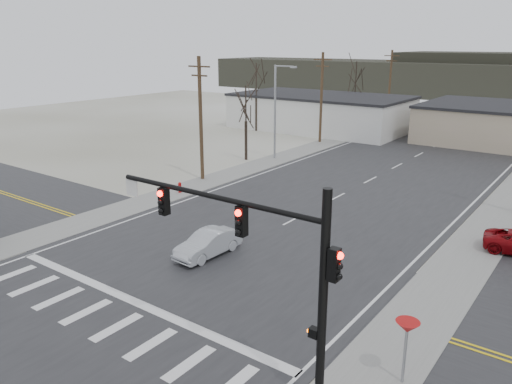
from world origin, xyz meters
TOP-DOWN VIEW (x-y plane):
  - ground at (0.00, 0.00)m, footprint 140.00×140.00m
  - main_road at (0.00, 15.00)m, footprint 18.00×110.00m
  - cross_road at (0.00, 0.00)m, footprint 90.00×10.00m
  - sidewalk_left at (-10.60, 20.00)m, footprint 3.00×90.00m
  - sidewalk_right at (10.60, 20.00)m, footprint 3.00×90.00m
  - traffic_signal_mast at (7.89, -6.20)m, footprint 8.95×0.43m
  - fire_hydrant at (-10.20, 8.00)m, footprint 0.24×0.24m
  - yield_sign at (11.50, -3.50)m, footprint 0.80×0.80m
  - building_left_far at (-16.00, 40.00)m, footprint 22.30×12.30m
  - upole_left_b at (-11.50, 12.00)m, footprint 2.20×0.30m
  - upole_left_c at (-11.50, 32.00)m, footprint 2.20×0.30m
  - upole_left_d at (-11.50, 52.00)m, footprint 2.20×0.30m
  - streetlight_main at (-10.80, 22.00)m, footprint 2.40×0.25m
  - tree_left_near at (-13.00, 20.00)m, footprint 3.30×3.30m
  - tree_left_far at (-14.00, 46.00)m, footprint 3.96×3.96m
  - tree_left_mid at (-22.00, 34.00)m, footprint 3.96×3.96m
  - hill_left at (-35.00, 92.00)m, footprint 70.00×18.00m
  - sedan_crossing at (-0.73, 0.51)m, footprint 1.61×4.13m
  - car_far_b at (-4.31, 60.09)m, footprint 2.01×4.24m

SIDE VIEW (x-z plane):
  - ground at x=0.00m, z-range 0.00..0.00m
  - cross_road at x=0.00m, z-range 0.00..0.04m
  - main_road at x=0.00m, z-range 0.00..0.05m
  - sidewalk_left at x=-10.60m, z-range 0.00..0.06m
  - sidewalk_right at x=10.60m, z-range 0.00..0.06m
  - fire_hydrant at x=-10.20m, z-range 0.02..0.89m
  - sedan_crossing at x=-0.73m, z-range 0.05..1.39m
  - car_far_b at x=-4.31m, z-range 0.05..1.45m
  - yield_sign at x=11.50m, z-range 0.89..3.24m
  - building_left_far at x=-16.00m, z-range 0.01..4.51m
  - hill_left at x=-35.00m, z-range 0.00..7.00m
  - traffic_signal_mast at x=7.89m, z-range 1.07..8.27m
  - streetlight_main at x=-10.80m, z-range 0.59..9.59m
  - upole_left_b at x=-11.50m, z-range 0.22..10.22m
  - upole_left_c at x=-11.50m, z-range 0.22..10.22m
  - upole_left_d at x=-11.50m, z-range 0.22..10.22m
  - tree_left_near at x=-13.00m, z-range 1.55..8.90m
  - tree_left_far at x=-14.00m, z-range 1.87..10.69m
  - tree_left_mid at x=-22.00m, z-range 1.87..10.69m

